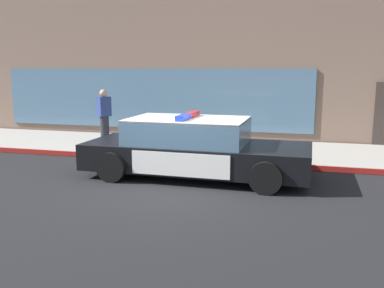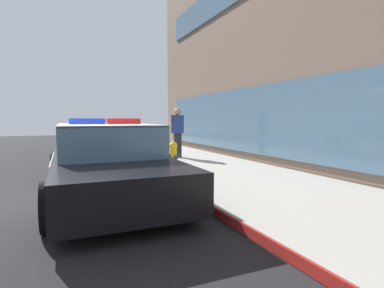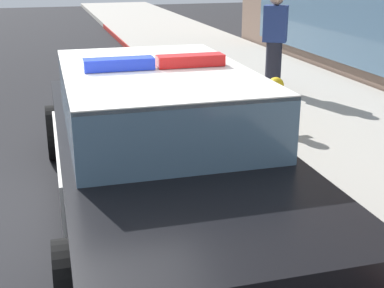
# 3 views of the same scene
# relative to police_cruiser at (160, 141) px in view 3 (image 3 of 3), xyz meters

# --- Properties ---
(ground) EXTENTS (48.00, 48.00, 0.00)m
(ground) POSITION_rel_police_cruiser_xyz_m (-0.34, -0.82, -0.68)
(ground) COLOR black
(curb_red_paint) EXTENTS (28.80, 0.04, 0.14)m
(curb_red_paint) POSITION_rel_police_cruiser_xyz_m (-0.34, 1.28, -0.61)
(curb_red_paint) COLOR maroon
(curb_red_paint) RESTS_ON ground
(police_cruiser) EXTENTS (5.21, 2.22, 1.49)m
(police_cruiser) POSITION_rel_police_cruiser_xyz_m (0.00, 0.00, 0.00)
(police_cruiser) COLOR black
(police_cruiser) RESTS_ON ground
(fire_hydrant) EXTENTS (0.34, 0.39, 0.73)m
(fire_hydrant) POSITION_rel_police_cruiser_xyz_m (-1.58, 1.96, -0.18)
(fire_hydrant) COLOR gold
(fire_hydrant) RESTS_ON sidewalk
(pedestrian_on_sidewalk) EXTENTS (0.43, 0.48, 1.71)m
(pedestrian_on_sidewalk) POSITION_rel_police_cruiser_xyz_m (-3.76, 2.93, 0.33)
(pedestrian_on_sidewalk) COLOR #23232D
(pedestrian_on_sidewalk) RESTS_ON sidewalk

